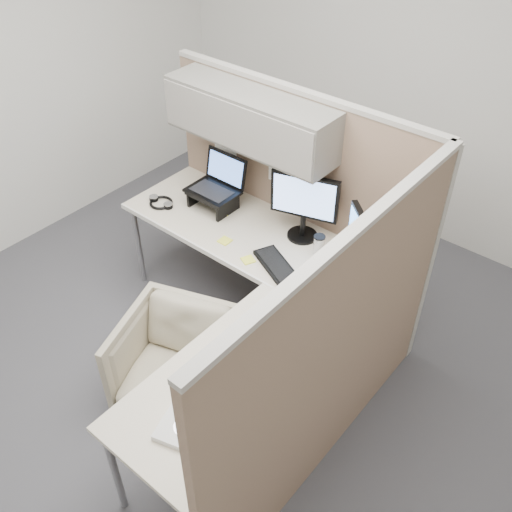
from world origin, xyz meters
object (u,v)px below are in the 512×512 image
Objects in this scene: monitor_left at (304,202)px; keyboard at (279,269)px; desk at (246,289)px; office_chair at (176,358)px.

keyboard is (0.10, -0.37, -0.26)m from monitor_left.
keyboard is (0.08, 0.22, 0.05)m from desk.
desk is 0.60m from office_chair.
office_chair is 1.53× the size of keyboard.
monitor_left is 1.06× the size of keyboard.
desk reaches higher than office_chair.
desk is at bearing -105.95° from monitor_left.
monitor_left is at bearing 91.38° from desk.
desk is 0.24m from keyboard.
office_chair is at bearing -116.04° from monitor_left.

